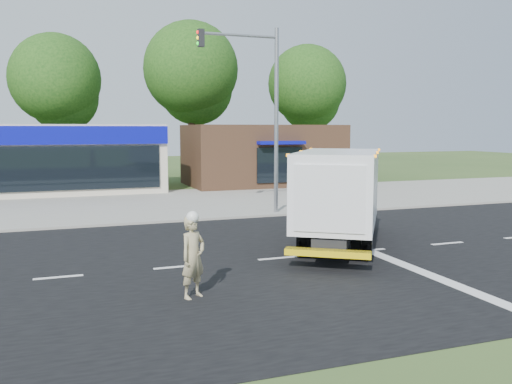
{
  "coord_description": "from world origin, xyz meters",
  "views": [
    {
      "loc": [
        -5.81,
        -14.27,
        3.76
      ],
      "look_at": [
        0.14,
        2.24,
        1.7
      ],
      "focal_mm": 38.0,
      "sensor_mm": 36.0,
      "label": 1
    }
  ],
  "objects": [
    {
      "name": "ground",
      "position": [
        0.0,
        0.0,
        0.0
      ],
      "size": [
        120.0,
        120.0,
        0.0
      ],
      "primitive_type": "plane",
      "color": "#385123",
      "rests_on": "ground"
    },
    {
      "name": "road_asphalt",
      "position": [
        0.0,
        0.0,
        0.0
      ],
      "size": [
        60.0,
        14.0,
        0.02
      ],
      "primitive_type": "cube",
      "color": "black",
      "rests_on": "ground"
    },
    {
      "name": "sidewalk",
      "position": [
        0.0,
        8.2,
        0.06
      ],
      "size": [
        60.0,
        2.4,
        0.12
      ],
      "primitive_type": "cube",
      "color": "gray",
      "rests_on": "ground"
    },
    {
      "name": "parking_apron",
      "position": [
        0.0,
        14.0,
        0.01
      ],
      "size": [
        60.0,
        9.0,
        0.02
      ],
      "primitive_type": "cube",
      "color": "gray",
      "rests_on": "ground"
    },
    {
      "name": "lane_markings",
      "position": [
        1.35,
        -1.35,
        0.02
      ],
      "size": [
        55.2,
        7.0,
        0.01
      ],
      "color": "silver",
      "rests_on": "road_asphalt"
    },
    {
      "name": "ems_box_truck",
      "position": [
        2.5,
        0.91,
        1.78
      ],
      "size": [
        5.66,
        6.99,
        3.09
      ],
      "rotation": [
        0.0,
        0.0,
        0.98
      ],
      "color": "black",
      "rests_on": "ground"
    },
    {
      "name": "emergency_worker",
      "position": [
        -3.15,
        -2.75,
        0.96
      ],
      "size": [
        0.81,
        0.73,
        1.96
      ],
      "rotation": [
        0.0,
        0.0,
        0.55
      ],
      "color": "tan",
      "rests_on": "ground"
    },
    {
      "name": "retail_strip_mall",
      "position": [
        -9.0,
        19.93,
        2.01
      ],
      "size": [
        18.0,
        6.2,
        4.0
      ],
      "color": "beige",
      "rests_on": "ground"
    },
    {
      "name": "brown_storefront",
      "position": [
        7.0,
        19.98,
        2.0
      ],
      "size": [
        10.0,
        6.7,
        4.0
      ],
      "color": "#382316",
      "rests_on": "ground"
    },
    {
      "name": "traffic_signal_pole",
      "position": [
        2.35,
        7.6,
        4.92
      ],
      "size": [
        3.51,
        0.25,
        8.0
      ],
      "color": "gray",
      "rests_on": "ground"
    },
    {
      "name": "background_trees",
      "position": [
        -0.85,
        28.16,
        7.38
      ],
      "size": [
        36.77,
        7.39,
        12.1
      ],
      "color": "#332114",
      "rests_on": "ground"
    }
  ]
}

